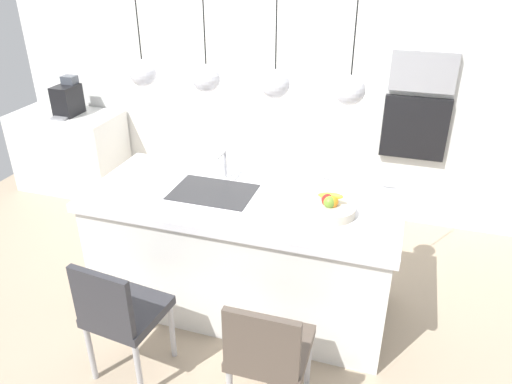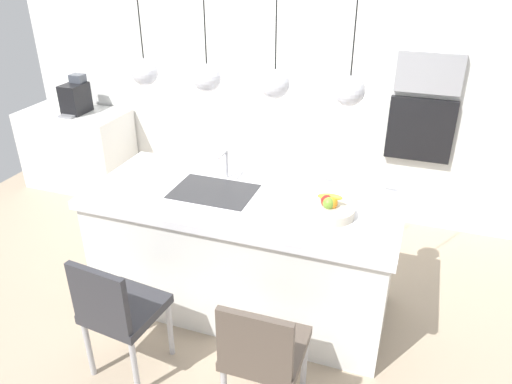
{
  "view_description": "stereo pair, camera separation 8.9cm",
  "coord_description": "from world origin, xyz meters",
  "px_view_note": "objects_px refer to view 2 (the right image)",
  "views": [
    {
      "loc": [
        0.98,
        -2.75,
        2.44
      ],
      "look_at": [
        0.1,
        0.0,
        0.94
      ],
      "focal_mm": 34.31,
      "sensor_mm": 36.0,
      "label": 1
    },
    {
      "loc": [
        1.06,
        -2.72,
        2.44
      ],
      "look_at": [
        0.1,
        0.0,
        0.94
      ],
      "focal_mm": 34.31,
      "sensor_mm": 36.0,
      "label": 2
    }
  ],
  "objects_px": {
    "fruit_bowl": "(331,208)",
    "microwave": "(430,73)",
    "oven": "(420,130)",
    "chair_middle": "(263,350)",
    "chair_near": "(118,309)",
    "coffee_machine": "(75,97)"
  },
  "relations": [
    {
      "from": "fruit_bowl",
      "to": "microwave",
      "type": "bearing_deg",
      "value": 74.52
    },
    {
      "from": "fruit_bowl",
      "to": "coffee_machine",
      "type": "height_order",
      "value": "coffee_machine"
    },
    {
      "from": "chair_near",
      "to": "coffee_machine",
      "type": "bearing_deg",
      "value": 130.9
    },
    {
      "from": "fruit_bowl",
      "to": "coffee_machine",
      "type": "relative_size",
      "value": 0.75
    },
    {
      "from": "chair_middle",
      "to": "microwave",
      "type": "bearing_deg",
      "value": 75.83
    },
    {
      "from": "fruit_bowl",
      "to": "microwave",
      "type": "relative_size",
      "value": 0.53
    },
    {
      "from": "fruit_bowl",
      "to": "chair_near",
      "type": "height_order",
      "value": "fruit_bowl"
    },
    {
      "from": "coffee_machine",
      "to": "oven",
      "type": "relative_size",
      "value": 0.68
    },
    {
      "from": "fruit_bowl",
      "to": "coffee_machine",
      "type": "distance_m",
      "value": 3.23
    },
    {
      "from": "oven",
      "to": "chair_middle",
      "type": "xyz_separation_m",
      "value": [
        -0.62,
        -2.46,
        -0.49
      ]
    },
    {
      "from": "fruit_bowl",
      "to": "oven",
      "type": "height_order",
      "value": "oven"
    },
    {
      "from": "coffee_machine",
      "to": "chair_near",
      "type": "bearing_deg",
      "value": -49.1
    },
    {
      "from": "oven",
      "to": "chair_near",
      "type": "height_order",
      "value": "oven"
    },
    {
      "from": "coffee_machine",
      "to": "fruit_bowl",
      "type": "bearing_deg",
      "value": -24.41
    },
    {
      "from": "fruit_bowl",
      "to": "chair_middle",
      "type": "distance_m",
      "value": 0.96
    },
    {
      "from": "fruit_bowl",
      "to": "chair_middle",
      "type": "height_order",
      "value": "fruit_bowl"
    },
    {
      "from": "microwave",
      "to": "chair_middle",
      "type": "xyz_separation_m",
      "value": [
        -0.62,
        -2.46,
        -0.99
      ]
    },
    {
      "from": "oven",
      "to": "chair_near",
      "type": "bearing_deg",
      "value": -121.83
    },
    {
      "from": "fruit_bowl",
      "to": "oven",
      "type": "bearing_deg",
      "value": 74.52
    },
    {
      "from": "fruit_bowl",
      "to": "microwave",
      "type": "xyz_separation_m",
      "value": [
        0.45,
        1.63,
        0.51
      ]
    },
    {
      "from": "oven",
      "to": "coffee_machine",
      "type": "bearing_deg",
      "value": -175.0
    },
    {
      "from": "chair_near",
      "to": "chair_middle",
      "type": "xyz_separation_m",
      "value": [
        0.9,
        -0.0,
        -0.02
      ]
    }
  ]
}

